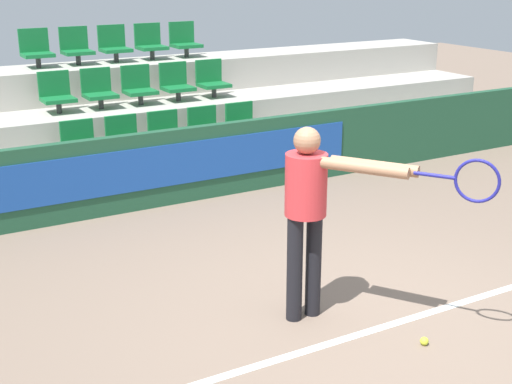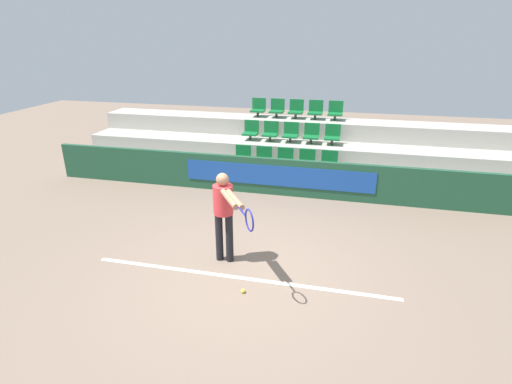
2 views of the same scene
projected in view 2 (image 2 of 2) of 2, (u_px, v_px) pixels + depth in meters
The scene contains 23 objects.
ground_plane at pixel (242, 274), 6.65m from camera, with size 30.00×30.00×0.00m, color #7A6656.
court_baseline at pixel (240, 278), 6.53m from camera, with size 5.08×0.08×0.01m.
barrier_wall at pixel (280, 177), 9.70m from camera, with size 11.98×0.14×0.92m.
bleacher_tier_front at pixel (284, 178), 10.28m from camera, with size 11.58×0.93×0.47m.
bleacher_tier_middle at pixel (289, 159), 11.02m from camera, with size 11.58×0.93×0.94m.
bleacher_tier_back at pixel (294, 142), 11.77m from camera, with size 11.58×0.93×1.41m.
stadium_chair_0 at pixel (242, 156), 10.44m from camera, with size 0.41×0.37×0.52m.
stadium_chair_1 at pixel (263, 158), 10.32m from camera, with size 0.41×0.37×0.52m.
stadium_chair_2 at pixel (285, 159), 10.20m from camera, with size 0.41×0.37×0.52m.
stadium_chair_3 at pixel (307, 161), 10.08m from camera, with size 0.41×0.37×0.52m.
stadium_chair_4 at pixel (329, 162), 9.96m from camera, with size 0.41×0.37×0.52m.
stadium_chair_5 at pixel (251, 131), 11.10m from camera, with size 0.41×0.37×0.52m.
stadium_chair_6 at pixel (271, 132), 10.98m from camera, with size 0.41×0.37×0.52m.
stadium_chair_7 at pixel (291, 133), 10.86m from camera, with size 0.41×0.37×0.52m.
stadium_chair_8 at pixel (311, 134), 10.74m from camera, with size 0.41×0.37×0.52m.
stadium_chair_9 at pixel (332, 135), 10.62m from camera, with size 0.41×0.37×0.52m.
stadium_chair_10 at pixel (258, 108), 11.76m from camera, with size 0.41×0.37×0.52m.
stadium_chair_11 at pixel (277, 109), 11.64m from camera, with size 0.41×0.37×0.52m.
stadium_chair_12 at pixel (296, 110), 11.52m from camera, with size 0.41×0.37×0.52m.
stadium_chair_13 at pixel (316, 110), 11.40m from camera, with size 0.41×0.37×0.52m.
stadium_chair_14 at pixel (335, 111), 11.28m from camera, with size 0.41×0.37×0.52m.
tennis_player at pixel (225, 209), 6.61m from camera, with size 0.99×1.38×1.62m.
tennis_ball at pixel (243, 291), 6.15m from camera, with size 0.07×0.07×0.07m.
Camera 2 is at (1.51, -5.46, 3.75)m, focal length 28.00 mm.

